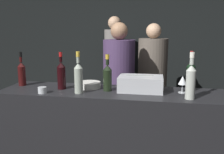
{
  "coord_description": "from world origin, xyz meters",
  "views": [
    {
      "loc": [
        0.37,
        -1.81,
        1.6
      ],
      "look_at": [
        0.0,
        0.28,
        1.18
      ],
      "focal_mm": 40.0,
      "sensor_mm": 36.0,
      "label": 1
    }
  ],
  "objects_px": {
    "bowl_white": "(89,85)",
    "red_wine_bottle_burgundy": "(191,75)",
    "person_grey_polo": "(114,64)",
    "person_in_hoodie": "(152,76)",
    "candle_votive": "(42,90)",
    "red_wine_bottle_black_foil": "(22,73)",
    "person_blond_tee": "(119,83)",
    "champagne_bottle": "(107,76)",
    "ice_bin_with_bottles": "(141,83)",
    "white_wine_bottle": "(191,80)",
    "rose_wine_bottle": "(78,77)",
    "wine_glass": "(183,81)",
    "red_wine_bottle_tall": "(61,74)"
  },
  "relations": [
    {
      "from": "bowl_white",
      "to": "red_wine_bottle_burgundy",
      "type": "bearing_deg",
      "value": 4.48
    },
    {
      "from": "red_wine_bottle_burgundy",
      "to": "person_grey_polo",
      "type": "xyz_separation_m",
      "value": [
        -0.98,
        1.82,
        -0.19
      ]
    },
    {
      "from": "person_in_hoodie",
      "to": "candle_votive",
      "type": "bearing_deg",
      "value": 60.53
    },
    {
      "from": "red_wine_bottle_black_foil",
      "to": "person_blond_tee",
      "type": "height_order",
      "value": "person_blond_tee"
    },
    {
      "from": "champagne_bottle",
      "to": "person_in_hoodie",
      "type": "distance_m",
      "value": 1.56
    },
    {
      "from": "red_wine_bottle_black_foil",
      "to": "person_in_hoodie",
      "type": "xyz_separation_m",
      "value": [
        1.2,
        1.44,
        -0.27
      ]
    },
    {
      "from": "ice_bin_with_bottles",
      "to": "person_grey_polo",
      "type": "relative_size",
      "value": 0.21
    },
    {
      "from": "person_in_hoodie",
      "to": "person_blond_tee",
      "type": "xyz_separation_m",
      "value": [
        -0.41,
        -0.54,
        0.01
      ]
    },
    {
      "from": "white_wine_bottle",
      "to": "ice_bin_with_bottles",
      "type": "bearing_deg",
      "value": 155.22
    },
    {
      "from": "rose_wine_bottle",
      "to": "person_in_hoodie",
      "type": "xyz_separation_m",
      "value": [
        0.59,
        1.62,
        -0.29
      ]
    },
    {
      "from": "wine_glass",
      "to": "champagne_bottle",
      "type": "height_order",
      "value": "champagne_bottle"
    },
    {
      "from": "bowl_white",
      "to": "person_blond_tee",
      "type": "distance_m",
      "value": 0.92
    },
    {
      "from": "candle_votive",
      "to": "wine_glass",
      "type": "bearing_deg",
      "value": 10.76
    },
    {
      "from": "person_blond_tee",
      "to": "red_wine_bottle_black_foil",
      "type": "bearing_deg",
      "value": 82.97
    },
    {
      "from": "ice_bin_with_bottles",
      "to": "bowl_white",
      "type": "bearing_deg",
      "value": 176.54
    },
    {
      "from": "red_wine_bottle_tall",
      "to": "champagne_bottle",
      "type": "bearing_deg",
      "value": 1.11
    },
    {
      "from": "champagne_bottle",
      "to": "white_wine_bottle",
      "type": "distance_m",
      "value": 0.69
    },
    {
      "from": "white_wine_bottle",
      "to": "red_wine_bottle_tall",
      "type": "bearing_deg",
      "value": 173.17
    },
    {
      "from": "candle_votive",
      "to": "red_wine_bottle_black_foil",
      "type": "xyz_separation_m",
      "value": [
        -0.32,
        0.24,
        0.1
      ]
    },
    {
      "from": "wine_glass",
      "to": "bowl_white",
      "type": "bearing_deg",
      "value": 177.85
    },
    {
      "from": "person_in_hoodie",
      "to": "person_grey_polo",
      "type": "bearing_deg",
      "value": -37.78
    },
    {
      "from": "red_wine_bottle_burgundy",
      "to": "red_wine_bottle_black_foil",
      "type": "distance_m",
      "value": 1.55
    },
    {
      "from": "person_in_hoodie",
      "to": "person_grey_polo",
      "type": "relative_size",
      "value": 0.93
    },
    {
      "from": "champagne_bottle",
      "to": "red_wine_bottle_tall",
      "type": "bearing_deg",
      "value": -178.89
    },
    {
      "from": "champagne_bottle",
      "to": "red_wine_bottle_burgundy",
      "type": "bearing_deg",
      "value": 11.11
    },
    {
      "from": "person_in_hoodie",
      "to": "rose_wine_bottle",
      "type": "bearing_deg",
      "value": 68.46
    },
    {
      "from": "white_wine_bottle",
      "to": "red_wine_bottle_burgundy",
      "type": "bearing_deg",
      "value": 83.14
    },
    {
      "from": "champagne_bottle",
      "to": "white_wine_bottle",
      "type": "bearing_deg",
      "value": -11.61
    },
    {
      "from": "candle_votive",
      "to": "champagne_bottle",
      "type": "height_order",
      "value": "champagne_bottle"
    },
    {
      "from": "red_wine_bottle_black_foil",
      "to": "bowl_white",
      "type": "bearing_deg",
      "value": 1.04
    },
    {
      "from": "person_in_hoodie",
      "to": "person_grey_polo",
      "type": "height_order",
      "value": "person_grey_polo"
    },
    {
      "from": "red_wine_bottle_tall",
      "to": "bowl_white",
      "type": "bearing_deg",
      "value": 18.23
    },
    {
      "from": "red_wine_bottle_tall",
      "to": "person_grey_polo",
      "type": "bearing_deg",
      "value": 85.67
    },
    {
      "from": "rose_wine_bottle",
      "to": "red_wine_bottle_black_foil",
      "type": "relative_size",
      "value": 1.1
    },
    {
      "from": "red_wine_bottle_tall",
      "to": "rose_wine_bottle",
      "type": "height_order",
      "value": "rose_wine_bottle"
    },
    {
      "from": "white_wine_bottle",
      "to": "person_blond_tee",
      "type": "relative_size",
      "value": 0.22
    },
    {
      "from": "red_wine_bottle_burgundy",
      "to": "red_wine_bottle_black_foil",
      "type": "height_order",
      "value": "red_wine_bottle_burgundy"
    },
    {
      "from": "person_blond_tee",
      "to": "bowl_white",
      "type": "bearing_deg",
      "value": 115.52
    },
    {
      "from": "candle_votive",
      "to": "red_wine_bottle_black_foil",
      "type": "relative_size",
      "value": 0.23
    },
    {
      "from": "ice_bin_with_bottles",
      "to": "wine_glass",
      "type": "height_order",
      "value": "wine_glass"
    },
    {
      "from": "candle_votive",
      "to": "red_wine_bottle_black_foil",
      "type": "height_order",
      "value": "red_wine_bottle_black_foil"
    },
    {
      "from": "champagne_bottle",
      "to": "red_wine_bottle_black_foil",
      "type": "relative_size",
      "value": 1.0
    },
    {
      "from": "red_wine_bottle_tall",
      "to": "rose_wine_bottle",
      "type": "xyz_separation_m",
      "value": [
        0.19,
        -0.11,
        0.01
      ]
    },
    {
      "from": "wine_glass",
      "to": "person_grey_polo",
      "type": "relative_size",
      "value": 0.08
    },
    {
      "from": "ice_bin_with_bottles",
      "to": "bowl_white",
      "type": "height_order",
      "value": "ice_bin_with_bottles"
    },
    {
      "from": "candle_votive",
      "to": "person_blond_tee",
      "type": "height_order",
      "value": "person_blond_tee"
    },
    {
      "from": "ice_bin_with_bottles",
      "to": "red_wine_bottle_burgundy",
      "type": "relative_size",
      "value": 1.1
    },
    {
      "from": "champagne_bottle",
      "to": "person_blond_tee",
      "type": "distance_m",
      "value": 1.0
    },
    {
      "from": "person_in_hoodie",
      "to": "person_grey_polo",
      "type": "xyz_separation_m",
      "value": [
        -0.63,
        0.46,
        0.09
      ]
    },
    {
      "from": "champagne_bottle",
      "to": "rose_wine_bottle",
      "type": "xyz_separation_m",
      "value": [
        -0.22,
        -0.12,
        0.01
      ]
    }
  ]
}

